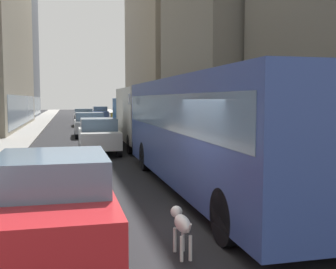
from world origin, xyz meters
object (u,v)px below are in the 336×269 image
object	(u,v)px
car_grey_wagon	(83,117)
pedestrian_with_handbag	(263,132)
car_red_coupe	(53,201)
car_blue_hatchback	(100,113)
car_yellow_taxi	(122,116)
pedestrian_in_coat	(305,141)
transit_bus	(210,126)
box_truck	(143,115)
car_white_van	(98,135)
dalmatian_dog	(181,223)
car_silver_sedan	(89,124)

from	to	relation	value
car_grey_wagon	pedestrian_with_handbag	size ratio (longest dim) A/B	2.43
car_red_coupe	car_grey_wagon	xyz separation A→B (m)	(1.60, 32.59, -0.00)
car_blue_hatchback	pedestrian_with_handbag	distance (m)	34.45
car_grey_wagon	car_yellow_taxi	distance (m)	5.03
car_red_coupe	car_grey_wagon	size ratio (longest dim) A/B	1.14
car_yellow_taxi	pedestrian_in_coat	distance (m)	29.50
transit_bus	box_truck	bearing A→B (deg)	90.00
pedestrian_with_handbag	car_white_van	bearing A→B (deg)	164.27
car_red_coupe	pedestrian_in_coat	world-z (taller)	pedestrian_in_coat
box_truck	pedestrian_in_coat	size ratio (longest dim) A/B	4.44
transit_bus	car_grey_wagon	world-z (taller)	transit_bus
car_yellow_taxi	car_red_coupe	bearing A→B (deg)	-98.93
car_blue_hatchback	box_truck	world-z (taller)	box_truck
car_yellow_taxi	pedestrian_in_coat	size ratio (longest dim) A/B	2.34
car_white_van	dalmatian_dog	xyz separation A→B (m)	(0.40, -13.24, -0.31)
car_silver_sedan	dalmatian_dog	xyz separation A→B (m)	(0.40, -21.88, -0.31)
pedestrian_in_coat	car_white_van	bearing A→B (deg)	138.27
car_yellow_taxi	dalmatian_dog	xyz separation A→B (m)	(-3.60, -36.38, -0.31)
transit_bus	box_truck	size ratio (longest dim) A/B	1.54
car_blue_hatchback	car_white_van	size ratio (longest dim) A/B	1.06
pedestrian_with_handbag	car_blue_hatchback	bearing A→B (deg)	98.23
pedestrian_with_handbag	dalmatian_dog	bearing A→B (deg)	-121.84
car_red_coupe	car_blue_hatchback	size ratio (longest dim) A/B	1.00
box_truck	dalmatian_dog	xyz separation A→B (m)	(-2.00, -14.92, -1.15)
car_grey_wagon	transit_bus	bearing A→B (deg)	-85.26
car_red_coupe	pedestrian_with_handbag	bearing A→B (deg)	49.43
transit_bus	car_blue_hatchback	distance (m)	40.89
transit_bus	car_silver_sedan	world-z (taller)	transit_bus
car_blue_hatchback	car_yellow_taxi	world-z (taller)	same
box_truck	dalmatian_dog	world-z (taller)	box_truck
car_silver_sedan	pedestrian_with_handbag	bearing A→B (deg)	-55.60
transit_bus	pedestrian_with_handbag	world-z (taller)	transit_bus
pedestrian_in_coat	car_grey_wagon	bearing A→B (deg)	104.81
pedestrian_in_coat	box_truck	bearing A→B (deg)	120.01
pedestrian_with_handbag	pedestrian_in_coat	distance (m)	4.15
car_white_van	car_yellow_taxi	size ratio (longest dim) A/B	1.12
car_grey_wagon	car_blue_hatchback	bearing A→B (deg)	78.63
transit_bus	dalmatian_dog	world-z (taller)	transit_bus
box_truck	dalmatian_dog	size ratio (longest dim) A/B	7.79
transit_bus	car_grey_wagon	xyz separation A→B (m)	(-2.40, 28.94, -0.96)
transit_bus	car_blue_hatchback	bearing A→B (deg)	90.00
car_silver_sedan	car_grey_wagon	bearing A→B (deg)	90.00
car_yellow_taxi	box_truck	xyz separation A→B (m)	(-1.60, -21.46, 0.85)
car_white_van	dalmatian_dog	bearing A→B (deg)	-88.28
pedestrian_with_handbag	car_red_coupe	bearing A→B (deg)	-130.57
box_truck	pedestrian_with_handbag	world-z (taller)	box_truck
box_truck	pedestrian_in_coat	world-z (taller)	box_truck
transit_bus	dalmatian_dog	bearing A→B (deg)	-114.54
car_blue_hatchback	pedestrian_in_coat	bearing A→B (deg)	-83.21
car_red_coupe	car_white_van	xyz separation A→B (m)	(1.60, 12.50, -0.00)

